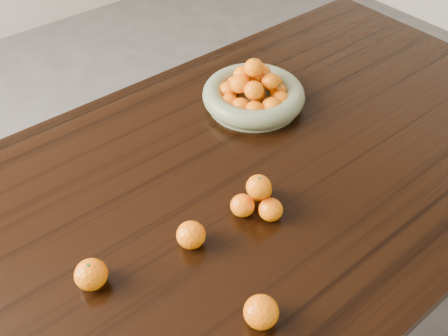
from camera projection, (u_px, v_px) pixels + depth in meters
dining_table at (225, 210)px, 1.24m from camera, size 2.00×1.00×0.75m
fruit_bowl at (254, 94)px, 1.39m from camera, size 0.29×0.29×0.14m
orange_pyramid at (258, 198)px, 1.10m from camera, size 0.12×0.11×0.10m
loose_orange_0 at (91, 274)px, 0.96m from camera, size 0.07×0.07×0.06m
loose_orange_1 at (261, 312)px, 0.90m from camera, size 0.07×0.07×0.06m
loose_orange_2 at (191, 235)px, 1.03m from camera, size 0.06×0.06×0.06m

